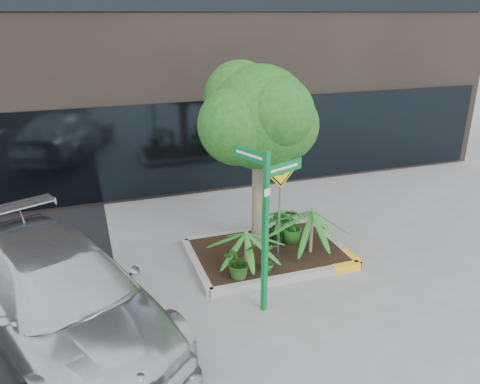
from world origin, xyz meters
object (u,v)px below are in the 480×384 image
object	(u,v)px
parked_car	(62,295)
street_sign_post	(266,214)
cattle_sign	(280,189)
tree	(259,117)

from	to	relation	value
parked_car	street_sign_post	bearing A→B (deg)	-27.90
parked_car	cattle_sign	xyz separation A→B (m)	(4.29, 1.23, 0.83)
parked_car	cattle_sign	bearing A→B (deg)	-6.78
tree	street_sign_post	bearing A→B (deg)	-107.78
street_sign_post	cattle_sign	size ratio (longest dim) A/B	1.36
street_sign_post	parked_car	bearing A→B (deg)	152.60
tree	parked_car	xyz separation A→B (m)	(-4.03, -1.82, -2.21)
street_sign_post	cattle_sign	world-z (taller)	street_sign_post
cattle_sign	tree	bearing A→B (deg)	100.60
tree	cattle_sign	bearing A→B (deg)	-66.74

